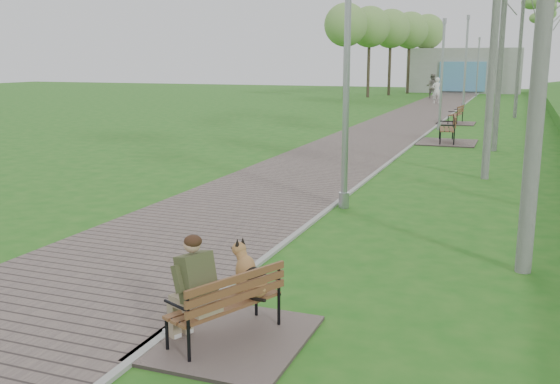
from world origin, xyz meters
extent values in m
plane|color=#216619|center=(0.00, 0.00, 0.00)|extent=(120.00, 120.00, 0.00)
cube|color=#625450|center=(-1.75, 21.50, 0.02)|extent=(3.50, 67.00, 0.04)
cube|color=#999993|center=(0.00, 21.50, 0.03)|extent=(0.10, 67.00, 0.05)
cube|color=#9E9E99|center=(-1.50, 51.00, 2.00)|extent=(10.00, 5.00, 4.00)
cube|color=#5897C5|center=(-1.50, 48.40, 1.50)|extent=(4.00, 0.20, 2.60)
cube|color=#625450|center=(0.68, -4.66, 0.02)|extent=(1.60, 1.78, 0.04)
cube|color=brown|center=(0.63, -4.66, 0.40)|extent=(0.91, 1.38, 0.04)
cube|color=brown|center=(0.83, -4.75, 0.64)|extent=(0.58, 1.23, 0.29)
cube|color=#625450|center=(1.09, 12.88, 0.02)|extent=(2.01, 2.23, 0.04)
cube|color=brown|center=(1.04, 12.88, 0.50)|extent=(0.71, 1.72, 0.04)
cube|color=brown|center=(1.30, 12.91, 0.80)|extent=(0.26, 1.67, 0.37)
cube|color=#625450|center=(0.70, 20.22, 0.02)|extent=(1.71, 1.90, 0.04)
cube|color=brown|center=(0.65, 20.22, 0.43)|extent=(0.57, 1.46, 0.04)
cube|color=brown|center=(0.88, 20.19, 0.68)|extent=(0.18, 1.42, 0.31)
cylinder|color=#9EA0A5|center=(0.22, 1.73, 0.16)|extent=(0.21, 0.21, 0.32)
cylinder|color=#9EA0A5|center=(0.22, 1.73, 2.65)|extent=(0.13, 0.13, 5.31)
cylinder|color=#9EA0A5|center=(0.28, 17.14, 0.13)|extent=(0.18, 0.18, 0.27)
cylinder|color=#9EA0A5|center=(0.28, 17.14, 2.24)|extent=(0.11, 0.11, 4.49)
cylinder|color=#9EA0A5|center=(0.28, 17.14, 4.53)|extent=(0.16, 0.16, 0.22)
cylinder|color=#9EA0A5|center=(0.17, 30.22, 0.16)|extent=(0.22, 0.22, 0.33)
cylinder|color=#9EA0A5|center=(0.17, 30.22, 2.71)|extent=(0.13, 0.13, 5.42)
cylinder|color=#9EA0A5|center=(0.17, 30.22, 5.48)|extent=(0.20, 0.20, 0.27)
cylinder|color=#9EA0A5|center=(0.07, 43.79, 0.14)|extent=(0.18, 0.18, 0.28)
cylinder|color=#9EA0A5|center=(0.07, 43.79, 2.29)|extent=(0.11, 0.11, 4.59)
cylinder|color=#9EA0A5|center=(0.07, 43.79, 4.63)|extent=(0.17, 0.17, 0.23)
imported|color=white|center=(-1.88, 33.72, 0.90)|extent=(0.66, 0.44, 1.79)
imported|color=gray|center=(-3.00, 39.71, 0.95)|extent=(1.00, 0.83, 1.89)
cylinder|color=silver|center=(2.74, 6.06, 4.27)|extent=(0.18, 0.18, 8.54)
cylinder|color=silver|center=(2.75, 11.34, 4.55)|extent=(0.20, 0.20, 9.09)
cylinder|color=silver|center=(3.26, 24.50, 4.74)|extent=(0.19, 0.19, 9.48)
cylinder|color=silver|center=(4.08, 33.41, 4.74)|extent=(0.17, 0.17, 9.48)
cylinder|color=silver|center=(4.83, 38.03, 4.28)|extent=(0.16, 0.16, 8.55)
ellipsoid|color=#7CAD53|center=(4.83, 38.03, 7.01)|extent=(2.33, 2.33, 3.76)
cylinder|color=silver|center=(5.26, 45.95, 4.67)|extent=(0.19, 0.19, 9.33)
ellipsoid|color=#7CAD53|center=(5.26, 45.95, 7.65)|extent=(2.74, 2.74, 4.11)
camera|label=1|loc=(3.41, -10.28, 2.95)|focal=40.00mm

